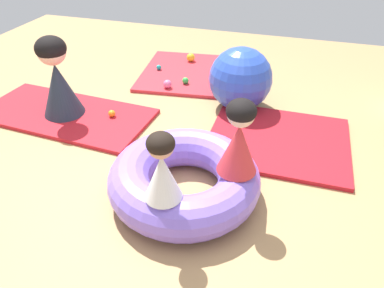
% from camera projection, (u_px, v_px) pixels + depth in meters
% --- Properties ---
extents(ground_plane, '(8.00, 8.00, 0.00)m').
position_uv_depth(ground_plane, '(179.00, 194.00, 2.80)').
color(ground_plane, tan).
extents(gym_mat_far_left, '(1.42, 1.39, 0.04)m').
position_uv_depth(gym_mat_far_left, '(194.00, 73.00, 4.62)').
color(gym_mat_far_left, red).
rests_on(gym_mat_far_left, ground).
extents(gym_mat_far_right, '(1.27, 1.09, 0.04)m').
position_uv_depth(gym_mat_far_right, '(278.00, 140.00, 3.37)').
color(gym_mat_far_right, '#B21923').
rests_on(gym_mat_far_right, ground).
extents(gym_mat_near_left, '(1.82, 0.95, 0.04)m').
position_uv_depth(gym_mat_near_left, '(66.00, 114.00, 3.76)').
color(gym_mat_near_left, red).
rests_on(gym_mat_near_left, ground).
extents(inflatable_cushion, '(1.13, 1.13, 0.31)m').
position_uv_depth(inflatable_cushion, '(184.00, 179.00, 2.71)').
color(inflatable_cushion, '#8466E0').
rests_on(inflatable_cushion, ground).
extents(child_in_white, '(0.32, 0.32, 0.48)m').
position_uv_depth(child_in_white, '(162.00, 168.00, 2.19)').
color(child_in_white, white).
rests_on(child_in_white, inflatable_cushion).
extents(child_in_red, '(0.35, 0.35, 0.55)m').
position_uv_depth(child_in_red, '(239.00, 138.00, 2.39)').
color(child_in_red, red).
rests_on(child_in_red, inflatable_cushion).
extents(adult_seated, '(0.49, 0.49, 0.80)m').
position_uv_depth(adult_seated, '(57.00, 78.00, 3.53)').
color(adult_seated, '#232D3D').
rests_on(adult_seated, gym_mat_near_left).
extents(play_ball_teal, '(0.06, 0.06, 0.06)m').
position_uv_depth(play_ball_teal, '(159.00, 67.00, 4.64)').
color(play_ball_teal, teal).
rests_on(play_ball_teal, gym_mat_far_left).
extents(play_ball_green, '(0.08, 0.08, 0.08)m').
position_uv_depth(play_ball_green, '(185.00, 81.00, 4.30)').
color(play_ball_green, green).
rests_on(play_ball_green, gym_mat_far_left).
extents(play_ball_orange, '(0.07, 0.07, 0.07)m').
position_uv_depth(play_ball_orange, '(112.00, 113.00, 3.67)').
color(play_ball_orange, orange).
rests_on(play_ball_orange, gym_mat_near_left).
extents(play_ball_yellow, '(0.11, 0.11, 0.11)m').
position_uv_depth(play_ball_yellow, '(191.00, 57.00, 4.86)').
color(play_ball_yellow, yellow).
rests_on(play_ball_yellow, gym_mat_far_left).
extents(play_ball_pink, '(0.10, 0.10, 0.10)m').
position_uv_depth(play_ball_pink, '(167.00, 84.00, 4.20)').
color(play_ball_pink, pink).
rests_on(play_ball_pink, gym_mat_far_left).
extents(exercise_ball_large, '(0.66, 0.66, 0.66)m').
position_uv_depth(exercise_ball_large, '(240.00, 79.00, 3.75)').
color(exercise_ball_large, blue).
rests_on(exercise_ball_large, ground).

